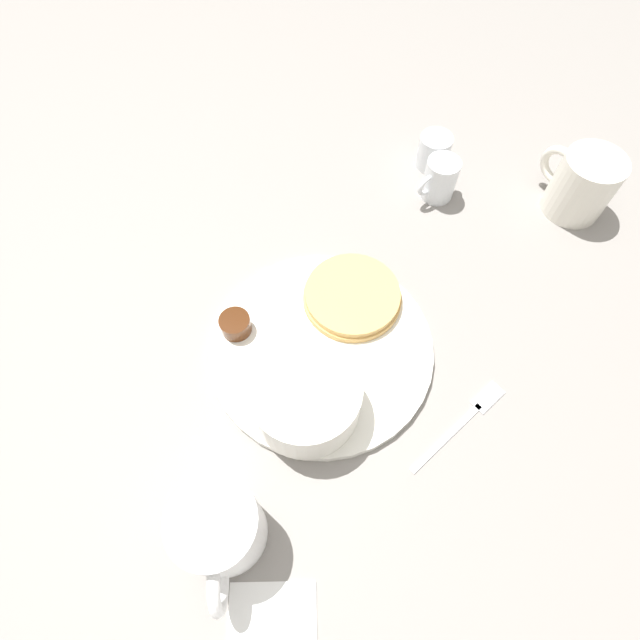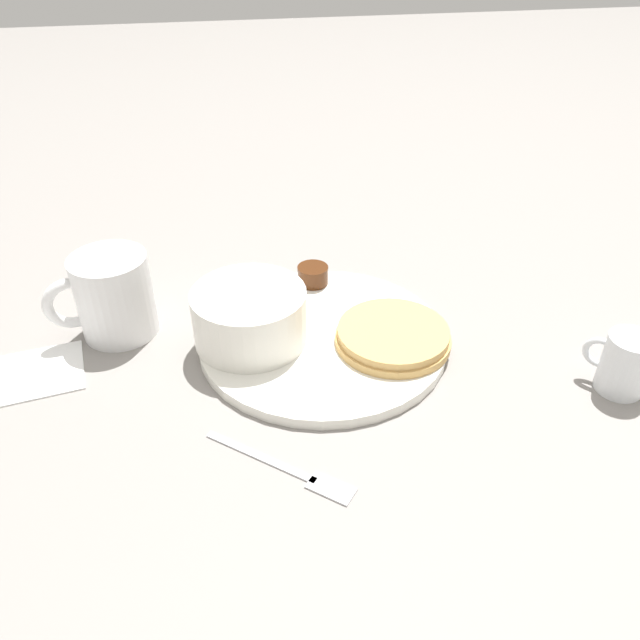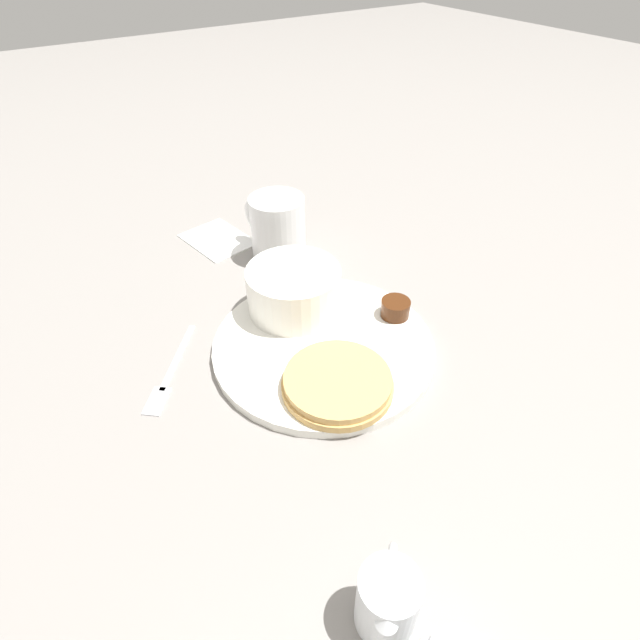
{
  "view_description": "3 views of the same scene",
  "coord_description": "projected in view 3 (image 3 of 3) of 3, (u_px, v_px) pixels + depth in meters",
  "views": [
    {
      "loc": [
        0.26,
        0.04,
        0.56
      ],
      "look_at": [
        -0.01,
        -0.0,
        0.05
      ],
      "focal_mm": 28.0,
      "sensor_mm": 36.0,
      "label": 1
    },
    {
      "loc": [
        0.11,
        0.54,
        0.42
      ],
      "look_at": [
        0.0,
        0.01,
        0.04
      ],
      "focal_mm": 35.0,
      "sensor_mm": 36.0,
      "label": 2
    },
    {
      "loc": [
        -0.38,
        0.25,
        0.43
      ],
      "look_at": [
        0.0,
        0.0,
        0.05
      ],
      "focal_mm": 28.0,
      "sensor_mm": 36.0,
      "label": 3
    }
  ],
  "objects": [
    {
      "name": "pancake_stack",
      "position": [
        338.0,
        383.0,
        0.55
      ],
      "size": [
        0.13,
        0.13,
        0.02
      ],
      "color": "tan",
      "rests_on": "plate"
    },
    {
      "name": "ground_plane",
      "position": [
        323.0,
        349.0,
        0.62
      ],
      "size": [
        4.0,
        4.0,
        0.0
      ],
      "primitive_type": "plane",
      "color": "gray"
    },
    {
      "name": "butter_ramekin",
      "position": [
        297.0,
        285.0,
        0.68
      ],
      "size": [
        0.05,
        0.05,
        0.05
      ],
      "color": "white",
      "rests_on": "plate"
    },
    {
      "name": "syrup_cup",
      "position": [
        395.0,
        308.0,
        0.65
      ],
      "size": [
        0.04,
        0.04,
        0.02
      ],
      "color": "#47230F",
      "rests_on": "plate"
    },
    {
      "name": "coffee_mug",
      "position": [
        277.0,
        226.0,
        0.76
      ],
      "size": [
        0.12,
        0.08,
        0.1
      ],
      "color": "white",
      "rests_on": "ground_plane"
    },
    {
      "name": "creamer_pitcher_near",
      "position": [
        387.0,
        600.0,
        0.37
      ],
      "size": [
        0.06,
        0.06,
        0.07
      ],
      "color": "white",
      "rests_on": "ground_plane"
    },
    {
      "name": "plate",
      "position": [
        323.0,
        346.0,
        0.62
      ],
      "size": [
        0.27,
        0.27,
        0.01
      ],
      "color": "white",
      "rests_on": "ground_plane"
    },
    {
      "name": "fork",
      "position": [
        168.0,
        377.0,
        0.58
      ],
      "size": [
        0.12,
        0.11,
        0.0
      ],
      "color": "silver",
      "rests_on": "ground_plane"
    },
    {
      "name": "napkin",
      "position": [
        217.0,
        239.0,
        0.82
      ],
      "size": [
        0.13,
        0.1,
        0.0
      ],
      "color": "white",
      "rests_on": "ground_plane"
    },
    {
      "name": "bowl",
      "position": [
        294.0,
        288.0,
        0.65
      ],
      "size": [
        0.12,
        0.12,
        0.06
      ],
      "color": "white",
      "rests_on": "plate"
    }
  ]
}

